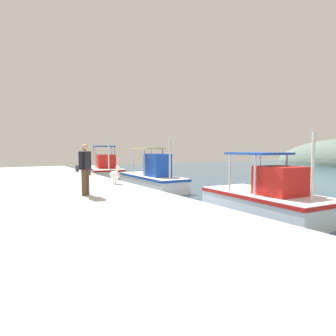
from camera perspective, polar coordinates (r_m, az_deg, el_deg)
The scene contains 8 objects.
quay_pier at distance 9.41m, azimuth -30.03°, elevation -8.58°, with size 36.00×10.00×0.80m, color #B2B2AD.
fishing_boat_nearest at distance 23.16m, azimuth -12.53°, elevation -0.41°, with size 6.43×3.35×3.16m.
fishing_boat_second at distance 16.68m, azimuth -3.11°, elevation -1.92°, with size 5.87×1.92×2.93m.
fishing_boat_third at distance 10.55m, azimuth 19.39°, elevation -5.81°, with size 4.83×2.47×2.84m.
pelican at distance 12.82m, azimuth -10.64°, elevation -1.33°, with size 0.96×0.43×0.82m.
fisherman_standing at distance 9.83m, azimuth -16.29°, elevation 0.19°, with size 0.48×0.46×1.70m.
mooring_bollard_nearest at distance 20.43m, azimuth -17.77°, elevation -0.09°, with size 0.24×0.24×0.41m, color #333338.
mooring_bollard_second at distance 17.66m, azimuth -15.65°, elevation -0.49°, with size 0.24×0.24×0.50m, color #333338.
Camera 1 is at (9.21, -5.10, 2.34)m, focal length 30.37 mm.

